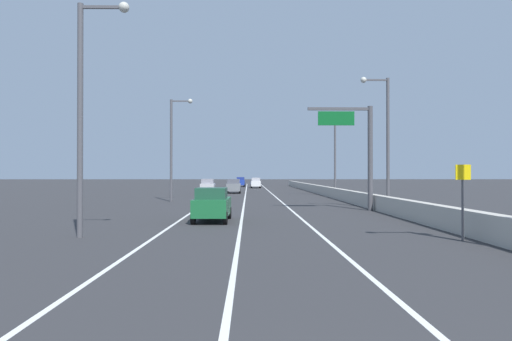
{
  "coord_description": "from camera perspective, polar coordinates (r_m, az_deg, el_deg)",
  "views": [
    {
      "loc": [
        -1.6,
        -3.1,
        2.63
      ],
      "look_at": [
        -0.8,
        46.43,
        3.0
      ],
      "focal_mm": 32.33,
      "sensor_mm": 36.0,
      "label": 1
    }
  ],
  "objects": [
    {
      "name": "lamp_post_left_mid",
      "position": [
        44.51,
        -10.11,
        3.45
      ],
      "size": [
        2.14,
        0.44,
        9.78
      ],
      "color": "#4C4C51",
      "rests_on": "ground_plane"
    },
    {
      "name": "car_blue_0",
      "position": [
        95.11,
        -1.91,
        -1.42
      ],
      "size": [
        1.9,
        4.75,
        1.97
      ],
      "color": "#1E389E",
      "rests_on": "ground_plane"
    },
    {
      "name": "car_white_3",
      "position": [
        85.91,
        -0.04,
        -1.54
      ],
      "size": [
        1.86,
        4.29,
        1.93
      ],
      "color": "white",
      "rests_on": "ground_plane"
    },
    {
      "name": "ground_plane",
      "position": [
        67.17,
        0.44,
        -2.67
      ],
      "size": [
        320.0,
        320.0,
        0.0
      ],
      "primitive_type": "plane",
      "color": "#2D2D30"
    },
    {
      "name": "lane_stripe_center",
      "position": [
        58.16,
        -1.32,
        -3.01
      ],
      "size": [
        0.16,
        130.0,
        0.0
      ],
      "primitive_type": "cube",
      "color": "silver",
      "rests_on": "ground_plane"
    },
    {
      "name": "car_green_1",
      "position": [
        25.56,
        -5.45,
        -4.22
      ],
      "size": [
        1.98,
        4.08,
        1.88
      ],
      "color": "#196033",
      "rests_on": "ground_plane"
    },
    {
      "name": "lamp_post_right_third",
      "position": [
        55.28,
        9.48,
        2.7
      ],
      "size": [
        2.14,
        0.44,
        9.78
      ],
      "color": "#4C4C51",
      "rests_on": "ground_plane"
    },
    {
      "name": "lane_stripe_right",
      "position": [
        58.24,
        2.13,
        -3.01
      ],
      "size": [
        0.16,
        130.0,
        0.0
      ],
      "primitive_type": "cube",
      "color": "silver",
      "rests_on": "ground_plane"
    },
    {
      "name": "car_gray_2",
      "position": [
        62.8,
        -2.79,
        -1.95
      ],
      "size": [
        1.94,
        4.35,
        1.92
      ],
      "color": "slate",
      "rests_on": "ground_plane"
    },
    {
      "name": "jersey_barrier_right",
      "position": [
        44.15,
        11.3,
        -3.12
      ],
      "size": [
        0.6,
        120.0,
        1.1
      ],
      "primitive_type": "cube",
      "color": "#B2ADA3",
      "rests_on": "ground_plane"
    },
    {
      "name": "lane_stripe_left",
      "position": [
        58.29,
        -4.76,
        -3.01
      ],
      "size": [
        0.16,
        130.0,
        0.0
      ],
      "primitive_type": "cube",
      "color": "silver",
      "rests_on": "ground_plane"
    },
    {
      "name": "car_silver_4",
      "position": [
        58.85,
        -5.98,
        -2.01
      ],
      "size": [
        1.87,
        4.14,
        2.0
      ],
      "color": "#B7B7BC",
      "rests_on": "ground_plane"
    },
    {
      "name": "overhead_sign_gantry",
      "position": [
        33.89,
        12.74,
        3.13
      ],
      "size": [
        4.68,
        0.36,
        7.5
      ],
      "color": "#47474C",
      "rests_on": "ground_plane"
    },
    {
      "name": "speed_advisory_sign",
      "position": [
        19.88,
        24.22,
        -2.89
      ],
      "size": [
        0.6,
        0.11,
        3.0
      ],
      "color": "#4C4C51",
      "rests_on": "ground_plane"
    },
    {
      "name": "lamp_post_right_second",
      "position": [
        35.31,
        15.6,
        4.47
      ],
      "size": [
        2.14,
        0.44,
        9.78
      ],
      "color": "#4C4C51",
      "rests_on": "ground_plane"
    },
    {
      "name": "lamp_post_left_near",
      "position": [
        20.53,
        -20.23,
        8.02
      ],
      "size": [
        2.14,
        0.44,
        9.78
      ],
      "color": "#4C4C51",
      "rests_on": "ground_plane"
    }
  ]
}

